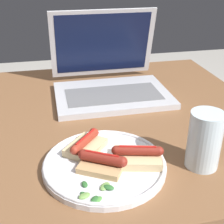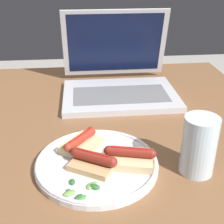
# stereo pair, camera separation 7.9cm
# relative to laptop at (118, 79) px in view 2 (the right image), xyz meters

# --- Properties ---
(desk) EXTENTS (1.07, 0.88, 0.75)m
(desk) POSITION_rel_laptop_xyz_m (-0.11, -0.16, -0.15)
(desk) COLOR brown
(desk) RESTS_ON ground_plane
(laptop) EXTENTS (0.36, 0.32, 0.26)m
(laptop) POSITION_rel_laptop_xyz_m (0.00, 0.00, 0.00)
(laptop) COLOR #B7B7BC
(laptop) RESTS_ON desk
(plate) EXTENTS (0.27, 0.27, 0.02)m
(plate) POSITION_rel_laptop_xyz_m (-0.10, -0.41, -0.04)
(plate) COLOR silver
(plate) RESTS_ON desk
(sausage_toast_left) EXTENTS (0.11, 0.11, 0.04)m
(sausage_toast_left) POSITION_rel_laptop_xyz_m (-0.10, -0.42, -0.02)
(sausage_toast_left) COLOR tan
(sausage_toast_left) RESTS_ON plate
(sausage_toast_middle) EXTENTS (0.11, 0.11, 0.04)m
(sausage_toast_middle) POSITION_rel_laptop_xyz_m (-0.13, -0.35, -0.02)
(sausage_toast_middle) COLOR #D6B784
(sausage_toast_middle) RESTS_ON plate
(sausage_toast_right) EXTENTS (0.12, 0.10, 0.04)m
(sausage_toast_right) POSITION_rel_laptop_xyz_m (-0.03, -0.42, -0.02)
(sausage_toast_right) COLOR #D6B784
(sausage_toast_right) RESTS_ON plate
(salad_pile) EXTENTS (0.08, 0.07, 0.01)m
(salad_pile) POSITION_rel_laptop_xyz_m (-0.13, -0.50, -0.03)
(salad_pile) COLOR #2D662D
(salad_pile) RESTS_ON plate
(drinking_glass) EXTENTS (0.07, 0.07, 0.13)m
(drinking_glass) POSITION_rel_laptop_xyz_m (0.11, -0.44, 0.02)
(drinking_glass) COLOR silver
(drinking_glass) RESTS_ON desk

